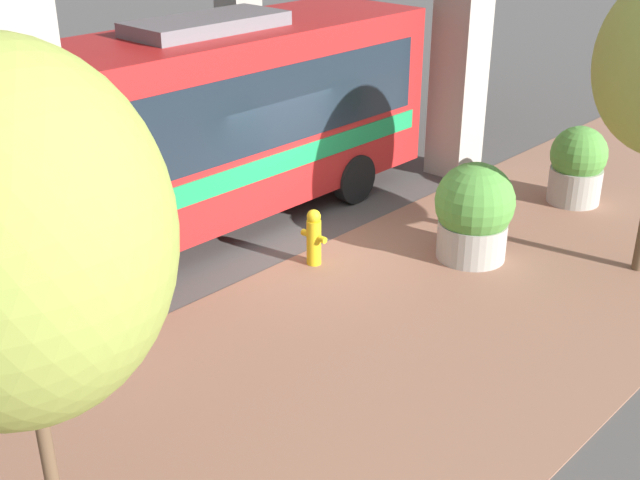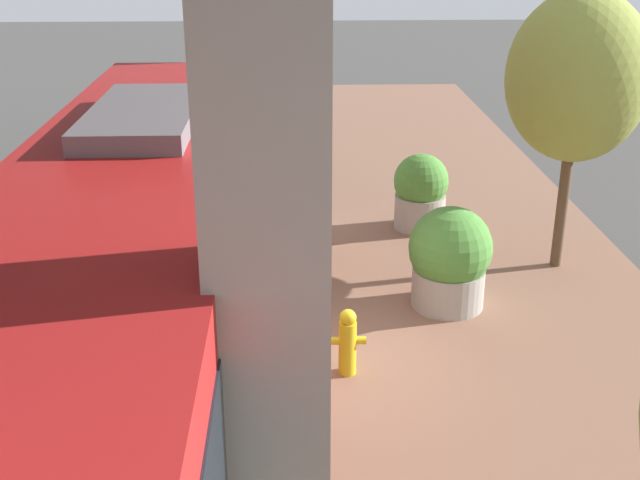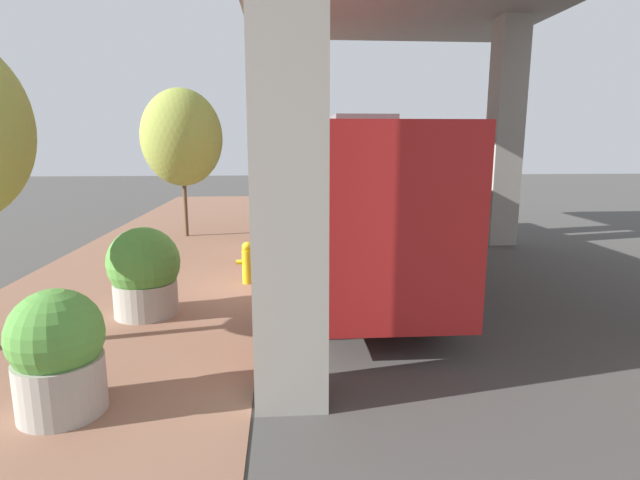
% 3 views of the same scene
% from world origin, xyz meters
% --- Properties ---
extents(ground_plane, '(80.00, 80.00, 0.00)m').
position_xyz_m(ground_plane, '(0.00, 0.00, 0.00)').
color(ground_plane, '#474442').
rests_on(ground_plane, ground).
extents(sidewalk_strip, '(6.00, 40.00, 0.02)m').
position_xyz_m(sidewalk_strip, '(-3.00, 0.00, 0.01)').
color(sidewalk_strip, '#845B47').
rests_on(sidewalk_strip, ground).
extents(bus, '(2.64, 11.38, 3.84)m').
position_xyz_m(bus, '(2.11, 1.65, 2.08)').
color(bus, '#B21E1E').
rests_on(bus, ground).
extents(fire_hydrant, '(0.52, 0.25, 1.01)m').
position_xyz_m(fire_hydrant, '(-0.44, 0.55, 0.51)').
color(fire_hydrant, gold).
rests_on(fire_hydrant, ground).
extents(planter_front, '(1.35, 1.35, 1.72)m').
position_xyz_m(planter_front, '(-2.23, -1.50, 0.85)').
color(planter_front, '#9E998E').
rests_on(planter_front, ground).
extents(planter_middle, '(1.11, 1.11, 1.58)m').
position_xyz_m(planter_middle, '(-2.31, -5.05, 0.79)').
color(planter_middle, '#9E998E').
rests_on(planter_middle, ground).
extents(street_tree_far, '(2.42, 2.42, 4.93)m').
position_xyz_m(street_tree_far, '(-4.53, -3.05, 3.47)').
color(street_tree_far, brown).
rests_on(street_tree_far, ground).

